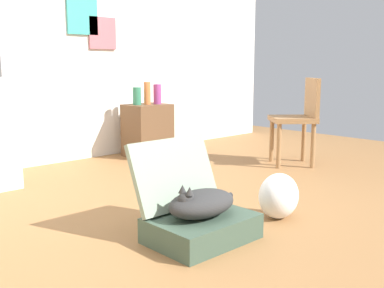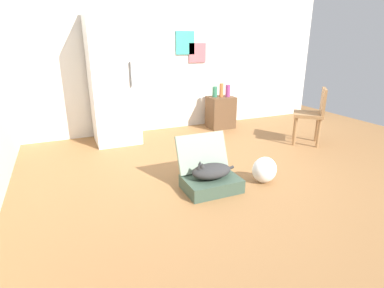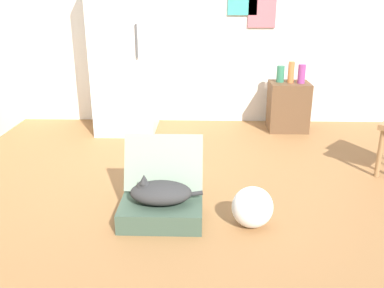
% 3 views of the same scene
% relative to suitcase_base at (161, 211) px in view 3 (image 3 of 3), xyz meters
% --- Properties ---
extents(ground_plane, '(7.68, 7.68, 0.00)m').
position_rel_suitcase_base_xyz_m(ground_plane, '(0.35, 0.34, -0.07)').
color(ground_plane, olive).
rests_on(ground_plane, ground).
extents(wall_back, '(6.40, 0.15, 2.60)m').
position_rel_suitcase_base_xyz_m(wall_back, '(0.35, 2.60, 1.23)').
color(wall_back, silver).
rests_on(wall_back, ground).
extents(suitcase_base, '(0.59, 0.43, 0.15)m').
position_rel_suitcase_base_xyz_m(suitcase_base, '(0.00, 0.00, 0.00)').
color(suitcase_base, '#384C3D').
rests_on(suitcase_base, ground).
extents(suitcase_lid, '(0.59, 0.20, 0.41)m').
position_rel_suitcase_base_xyz_m(suitcase_lid, '(0.00, 0.24, 0.28)').
color(suitcase_lid, gray).
rests_on(suitcase_lid, suitcase_base).
extents(cat, '(0.52, 0.28, 0.20)m').
position_rel_suitcase_base_xyz_m(cat, '(-0.01, 0.00, 0.15)').
color(cat, '#2D2D2D').
rests_on(cat, suitcase_base).
extents(plastic_bag_white, '(0.29, 0.24, 0.30)m').
position_rel_suitcase_base_xyz_m(plastic_bag_white, '(0.64, -0.06, 0.08)').
color(plastic_bag_white, white).
rests_on(plastic_bag_white, ground).
extents(refrigerator, '(0.67, 0.70, 1.97)m').
position_rel_suitcase_base_xyz_m(refrigerator, '(-0.61, 2.14, 0.91)').
color(refrigerator, silver).
rests_on(refrigerator, ground).
extents(side_table, '(0.46, 0.38, 0.58)m').
position_rel_suitcase_base_xyz_m(side_table, '(1.30, 2.19, 0.21)').
color(side_table, brown).
rests_on(side_table, ground).
extents(vase_tall, '(0.09, 0.09, 0.19)m').
position_rel_suitcase_base_xyz_m(vase_tall, '(1.19, 2.22, 0.60)').
color(vase_tall, '#2D7051').
rests_on(vase_tall, side_table).
extents(vase_short, '(0.09, 0.09, 0.22)m').
position_rel_suitcase_base_xyz_m(vase_short, '(1.42, 2.16, 0.61)').
color(vase_short, '#8C387A').
rests_on(vase_short, side_table).
extents(vase_round, '(0.07, 0.07, 0.24)m').
position_rel_suitcase_base_xyz_m(vase_round, '(1.30, 2.19, 0.62)').
color(vase_round, '#CC6B38').
rests_on(vase_round, side_table).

